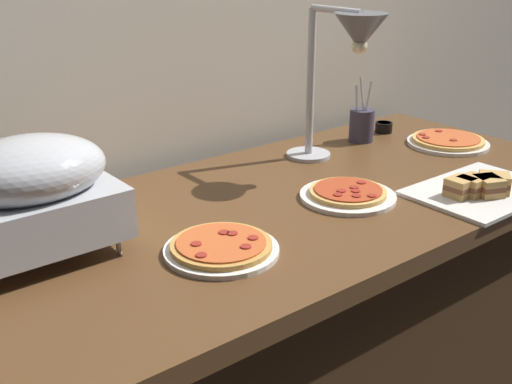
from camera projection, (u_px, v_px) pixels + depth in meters
name	position (u px, v px, depth m)	size (l,w,h in m)	color
back_wall	(181.00, 14.00, 1.89)	(4.40, 0.04, 2.40)	beige
buffet_table	(286.00, 320.00, 1.83)	(1.90, 0.84, 0.76)	brown
chafing_dish	(32.00, 191.00, 1.34)	(0.34, 0.27, 0.27)	#B7BABF
heat_lamp	(350.00, 48.00, 1.79)	(0.15, 0.34, 0.47)	#B7BABF
pizza_plate_front	(448.00, 141.00, 2.14)	(0.27, 0.27, 0.03)	white
pizza_plate_center	(348.00, 194.00, 1.70)	(0.26, 0.26, 0.03)	white
pizza_plate_raised_stand	(221.00, 248.00, 1.40)	(0.26, 0.26, 0.03)	white
sandwich_platter	(481.00, 188.00, 1.72)	(0.39, 0.28, 0.06)	white
sauce_cup_near	(384.00, 127.00, 2.28)	(0.06, 0.06, 0.04)	black
utensil_holder	(362.00, 125.00, 2.17)	(0.08, 0.08, 0.22)	#383347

